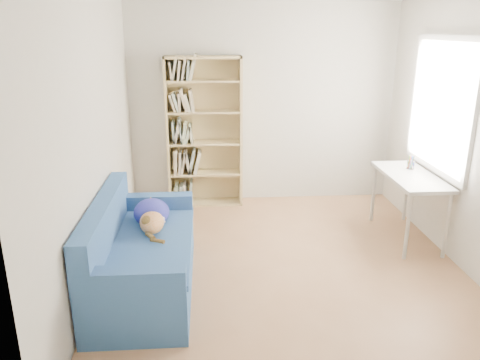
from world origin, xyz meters
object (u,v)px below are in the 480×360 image
bookshelf (205,139)px  pen_cup (411,164)px  sofa (141,255)px  desk (410,182)px

bookshelf → pen_cup: size_ratio=12.26×
sofa → bookshelf: (0.58, 2.14, 0.57)m
pen_cup → sofa: bearing=-159.3°
sofa → pen_cup: pen_cup is taller
bookshelf → desk: bearing=-29.2°
sofa → bookshelf: bookshelf is taller
bookshelf → desk: size_ratio=1.75×
bookshelf → pen_cup: bookshelf is taller
sofa → bookshelf: 2.29m
pen_cup → bookshelf: bearing=156.0°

